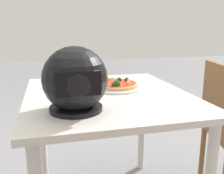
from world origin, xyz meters
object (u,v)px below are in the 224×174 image
(dining_table, at_px, (107,111))
(drinking_glass, at_px, (89,72))
(pizza, at_px, (117,84))
(motorcycle_helmet, at_px, (75,81))

(dining_table, bearing_deg, drinking_glass, -82.52)
(pizza, bearing_deg, dining_table, 50.73)
(dining_table, height_order, drinking_glass, drinking_glass)
(dining_table, relative_size, motorcycle_helmet, 3.51)
(motorcycle_helmet, distance_m, drinking_glass, 0.62)
(pizza, relative_size, drinking_glass, 2.22)
(dining_table, distance_m, drinking_glass, 0.38)
(motorcycle_helmet, bearing_deg, dining_table, -128.36)
(pizza, distance_m, motorcycle_helmet, 0.46)
(dining_table, distance_m, motorcycle_helmet, 0.39)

